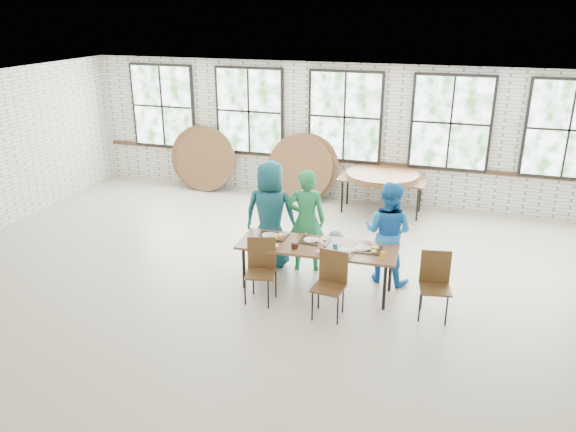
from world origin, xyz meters
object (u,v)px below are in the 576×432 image
chair_near_left (261,264)px  storage_table (382,181)px  dining_table (317,249)px  chair_near_right (331,278)px

chair_near_left → storage_table: (1.12, 4.26, 0.13)m
dining_table → chair_near_right: 0.75m
chair_near_right → storage_table: chair_near_right is taller
chair_near_right → storage_table: 4.39m
dining_table → storage_table: same height
storage_table → chair_near_left: bearing=-103.9°
chair_near_left → storage_table: size_ratio=0.52×
dining_table → storage_table: (0.40, 3.75, -0.00)m
dining_table → chair_near_right: (0.37, -0.64, -0.13)m
chair_near_left → storage_table: chair_near_left is taller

